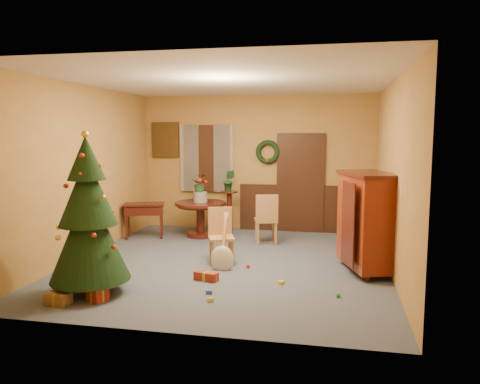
% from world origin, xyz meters
% --- Properties ---
extents(room_envelope, '(5.50, 5.50, 5.50)m').
position_xyz_m(room_envelope, '(0.21, 2.70, 1.12)').
color(room_envelope, '#363F4E').
rests_on(room_envelope, ground).
extents(dining_table, '(1.04, 1.04, 0.71)m').
position_xyz_m(dining_table, '(-1.00, 1.80, 0.50)').
color(dining_table, black).
rests_on(dining_table, floor).
extents(urn, '(0.28, 0.28, 0.20)m').
position_xyz_m(urn, '(-1.00, 1.80, 0.81)').
color(urn, slate).
rests_on(urn, dining_table).
extents(centerpiece_plant, '(0.32, 0.28, 0.36)m').
position_xyz_m(centerpiece_plant, '(-1.00, 1.80, 1.10)').
color(centerpiece_plant, '#1E4C23').
rests_on(centerpiece_plant, urn).
extents(chair_near, '(0.50, 0.50, 0.90)m').
position_xyz_m(chair_near, '(-0.14, 0.01, 0.48)').
color(chair_near, olive).
rests_on(chair_near, floor).
extents(chair_far, '(0.50, 0.50, 0.96)m').
position_xyz_m(chair_far, '(0.41, 1.42, 0.52)').
color(chair_far, olive).
rests_on(chair_far, floor).
extents(guitar, '(0.47, 0.61, 0.83)m').
position_xyz_m(guitar, '(-0.01, -0.41, 0.43)').
color(guitar, beige).
rests_on(guitar, floor).
extents(plant_stand, '(0.35, 0.35, 0.90)m').
position_xyz_m(plant_stand, '(-0.49, 2.22, 0.56)').
color(plant_stand, black).
rests_on(plant_stand, floor).
extents(stand_plant, '(0.25, 0.21, 0.44)m').
position_xyz_m(stand_plant, '(-0.49, 2.22, 1.12)').
color(stand_plant, '#19471E').
rests_on(stand_plant, plant_stand).
extents(christmas_tree, '(1.03, 1.03, 2.13)m').
position_xyz_m(christmas_tree, '(-1.46, -1.77, 1.01)').
color(christmas_tree, '#382111').
rests_on(christmas_tree, floor).
extents(writing_desk, '(0.88, 0.62, 0.71)m').
position_xyz_m(writing_desk, '(-2.07, 1.47, 0.53)').
color(writing_desk, black).
rests_on(writing_desk, floor).
extents(sideboard, '(0.96, 1.32, 1.52)m').
position_xyz_m(sideboard, '(2.15, -0.06, 0.81)').
color(sideboard, '#521509').
rests_on(sideboard, floor).
extents(gift_a, '(0.29, 0.22, 0.15)m').
position_xyz_m(gift_a, '(-1.65, -2.23, 0.07)').
color(gift_a, brown).
rests_on(gift_a, floor).
extents(gift_b, '(0.27, 0.27, 0.21)m').
position_xyz_m(gift_b, '(-1.23, -2.02, 0.10)').
color(gift_b, maroon).
rests_on(gift_b, floor).
extents(gift_c, '(0.34, 0.35, 0.16)m').
position_xyz_m(gift_c, '(-1.91, -1.38, 0.08)').
color(gift_c, brown).
rests_on(gift_c, floor).
extents(gift_d, '(0.37, 0.23, 0.12)m').
position_xyz_m(gift_d, '(-0.12, -0.95, 0.06)').
color(gift_d, maroon).
rests_on(gift_d, floor).
extents(toy_a, '(0.09, 0.06, 0.05)m').
position_xyz_m(toy_a, '(0.07, -1.51, 0.03)').
color(toy_a, '#2650A8').
rests_on(toy_a, floor).
extents(toy_b, '(0.06, 0.06, 0.06)m').
position_xyz_m(toy_b, '(1.73, -1.30, 0.03)').
color(toy_b, green).
rests_on(toy_b, floor).
extents(toy_c, '(0.08, 0.09, 0.05)m').
position_xyz_m(toy_c, '(0.96, -0.93, 0.03)').
color(toy_c, yellow).
rests_on(toy_c, floor).
extents(toy_d, '(0.06, 0.06, 0.06)m').
position_xyz_m(toy_d, '(0.36, -0.23, 0.03)').
color(toy_d, '#B3280B').
rests_on(toy_d, floor).
extents(toy_e, '(0.09, 0.09, 0.05)m').
position_xyz_m(toy_e, '(0.16, -1.78, 0.03)').
color(toy_e, yellow).
rests_on(toy_e, floor).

